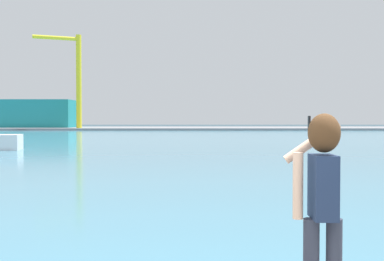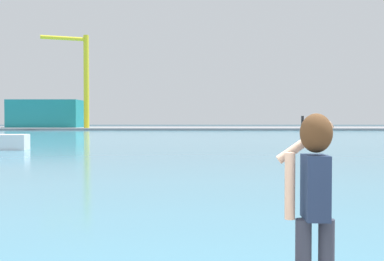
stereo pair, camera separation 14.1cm
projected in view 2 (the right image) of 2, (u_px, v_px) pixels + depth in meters
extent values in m
plane|color=#334751|center=(200.00, 138.00, 53.59)|extent=(220.00, 220.00, 0.00)
cube|color=teal|center=(200.00, 137.00, 55.59)|extent=(140.00, 100.00, 0.02)
cube|color=gray|center=(199.00, 128.00, 95.57)|extent=(140.00, 20.00, 0.39)
cube|color=#1E2D4C|center=(315.00, 187.00, 4.14)|extent=(0.21, 0.35, 0.56)
sphere|color=#E0B293|center=(316.00, 134.00, 4.13)|extent=(0.22, 0.22, 0.22)
ellipsoid|color=#472D19|center=(316.00, 133.00, 4.11)|extent=(0.28, 0.26, 0.34)
cylinder|color=#E0B293|center=(290.00, 186.00, 4.14)|extent=(0.09, 0.09, 0.58)
cylinder|color=#E0B293|center=(305.00, 142.00, 4.35)|extent=(0.53, 0.10, 0.40)
cube|color=black|center=(302.00, 123.00, 4.46)|extent=(0.01, 0.07, 0.14)
cube|color=teal|center=(49.00, 114.00, 97.50)|extent=(13.84, 10.98, 5.47)
cylinder|color=yellow|center=(86.00, 82.00, 89.20)|extent=(1.00, 1.00, 17.33)
cylinder|color=yellow|center=(64.00, 38.00, 87.58)|extent=(7.88, 3.57, 0.70)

